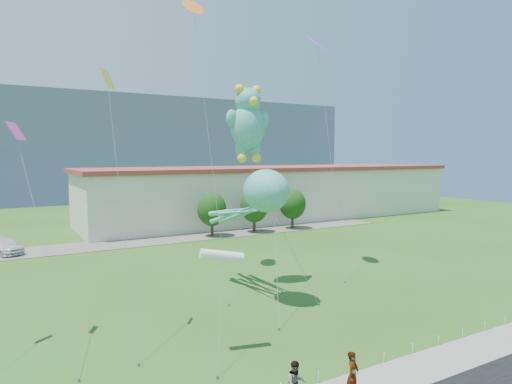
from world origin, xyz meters
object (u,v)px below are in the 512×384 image
at_px(pedestrian_left, 353,374).
at_px(teddy_bear_kite, 248,122).
at_px(pedestrian_right, 296,383).
at_px(parked_car_white, 5,246).
at_px(warehouse, 277,192).
at_px(octopus_kite, 258,199).

height_order(pedestrian_left, teddy_bear_kite, teddy_bear_kite).
relative_size(pedestrian_right, teddy_bear_kite, 0.12).
relative_size(parked_car_white, teddy_bear_kite, 0.35).
height_order(warehouse, pedestrian_left, warehouse).
bearing_deg(teddy_bear_kite, warehouse, 53.78).
bearing_deg(pedestrian_left, pedestrian_right, 138.99).
bearing_deg(octopus_kite, pedestrian_left, -103.60).
xyz_separation_m(warehouse, teddy_bear_kite, (-22.26, -30.38, 8.43)).
relative_size(pedestrian_right, octopus_kite, 0.17).
relative_size(pedestrian_right, parked_car_white, 0.33).
bearing_deg(teddy_bear_kite, octopus_kite, -108.50).
distance_m(warehouse, pedestrian_left, 54.16).
bearing_deg(pedestrian_left, warehouse, 33.86).
height_order(pedestrian_right, parked_car_white, pedestrian_right).
bearing_deg(pedestrian_left, octopus_kite, 49.74).
distance_m(pedestrian_right, octopus_kite, 15.05).
bearing_deg(warehouse, parked_car_white, -167.63).
bearing_deg(octopus_kite, teddy_bear_kite, 71.50).
bearing_deg(pedestrian_left, teddy_bear_kite, 48.71).
bearing_deg(octopus_kite, parked_car_white, 120.39).
bearing_deg(teddy_bear_kite, pedestrian_right, -112.87).
distance_m(pedestrian_left, octopus_kite, 14.85).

